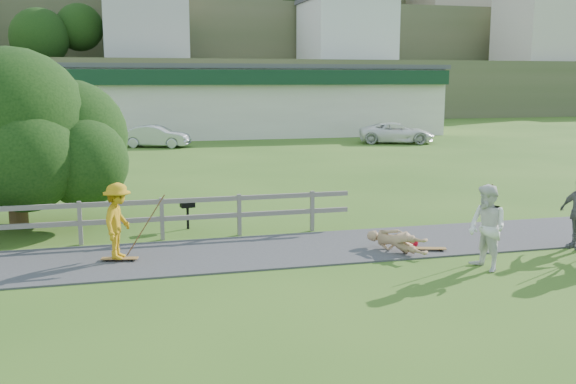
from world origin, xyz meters
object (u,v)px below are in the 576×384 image
(car_silver, at_px, (156,136))
(bbq, at_px, (188,215))
(skater_rider, at_px, (118,225))
(skater_fallen, at_px, (397,241))
(tree, at_px, (14,153))
(spectator_a, at_px, (487,228))
(car_white, at_px, (397,133))

(car_silver, xyz_separation_m, bbq, (-0.26, -22.19, -0.26))
(skater_rider, bearing_deg, car_silver, 14.37)
(skater_fallen, bearing_deg, skater_rider, 143.33)
(tree, bearing_deg, car_silver, 77.02)
(skater_rider, distance_m, skater_fallen, 6.43)
(skater_fallen, relative_size, spectator_a, 0.87)
(skater_fallen, bearing_deg, spectator_a, -82.38)
(skater_rider, bearing_deg, car_white, -16.78)
(car_silver, bearing_deg, tree, -173.32)
(skater_rider, xyz_separation_m, spectator_a, (7.66, -2.56, 0.08))
(skater_fallen, height_order, tree, tree)
(car_white, height_order, bbq, car_white)
(spectator_a, bearing_deg, tree, -133.24)
(car_white, height_order, tree, tree)
(skater_fallen, relative_size, bbq, 2.00)
(skater_rider, height_order, skater_fallen, skater_rider)
(skater_fallen, height_order, car_silver, car_silver)
(skater_fallen, height_order, car_white, car_white)
(skater_rider, xyz_separation_m, tree, (-2.73, 4.30, 1.22))
(tree, xyz_separation_m, bbq, (4.54, -1.38, -1.67))
(spectator_a, xyz_separation_m, bbq, (-5.84, 5.48, -0.53))
(car_white, bearing_deg, car_silver, 103.06)
(car_white, bearing_deg, bbq, 161.61)
(tree, bearing_deg, skater_fallen, -29.45)
(skater_rider, distance_m, car_silver, 25.20)
(skater_fallen, distance_m, car_white, 26.92)
(skater_fallen, relative_size, car_silver, 0.40)
(car_white, distance_m, tree, 27.92)
(skater_fallen, bearing_deg, bbq, 111.20)
(car_white, distance_m, bbq, 25.94)
(spectator_a, bearing_deg, bbq, -142.96)
(tree, bearing_deg, skater_rider, -57.63)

